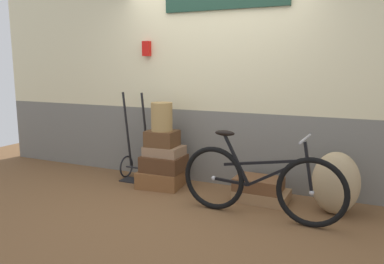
{
  "coord_description": "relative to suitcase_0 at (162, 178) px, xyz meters",
  "views": [
    {
      "loc": [
        1.86,
        -3.91,
        1.57
      ],
      "look_at": [
        -0.08,
        0.26,
        0.77
      ],
      "focal_mm": 36.21,
      "sensor_mm": 36.0,
      "label": 1
    }
  ],
  "objects": [
    {
      "name": "ground",
      "position": [
        0.56,
        -0.35,
        -0.14
      ],
      "size": [
        9.21,
        5.2,
        0.06
      ],
      "primitive_type": "cube",
      "color": "brown"
    },
    {
      "name": "luggage_trolley",
      "position": [
        -0.47,
        0.13,
        0.17
      ],
      "size": [
        0.38,
        0.38,
        1.21
      ],
      "color": "black",
      "rests_on": "ground"
    },
    {
      "name": "station_building",
      "position": [
        0.58,
        0.5,
        1.44
      ],
      "size": [
        7.21,
        0.74,
        3.08
      ],
      "color": "slate",
      "rests_on": "ground"
    },
    {
      "name": "suitcase_3",
      "position": [
        0.01,
        0.02,
        0.53
      ],
      "size": [
        0.4,
        0.35,
        0.2
      ],
      "primitive_type": "cube",
      "rotation": [
        0.0,
        0.0,
        0.05
      ],
      "color": "brown",
      "rests_on": "suitcase_2"
    },
    {
      "name": "wicker_basket",
      "position": [
        0.01,
        0.01,
        0.81
      ],
      "size": [
        0.27,
        0.27,
        0.36
      ],
      "primitive_type": "cylinder",
      "color": "#A8844C",
      "rests_on": "suitcase_3"
    },
    {
      "name": "suitcase_4",
      "position": [
        1.34,
        0.01,
        -0.04
      ],
      "size": [
        0.62,
        0.42,
        0.13
      ],
      "primitive_type": "cube",
      "rotation": [
        0.0,
        0.0,
        -0.01
      ],
      "color": "#9E754C",
      "rests_on": "ground"
    },
    {
      "name": "suitcase_2",
      "position": [
        0.03,
        0.03,
        0.37
      ],
      "size": [
        0.47,
        0.36,
        0.12
      ],
      "primitive_type": "cube",
      "rotation": [
        0.0,
        0.0,
        -0.0
      ],
      "color": "#937051",
      "rests_on": "suitcase_1"
    },
    {
      "name": "suitcase_1",
      "position": [
        0.03,
        0.01,
        0.21
      ],
      "size": [
        0.53,
        0.45,
        0.2
      ],
      "primitive_type": "cube",
      "rotation": [
        0.0,
        0.0,
        0.03
      ],
      "color": "#4C2D19",
      "rests_on": "suitcase_0"
    },
    {
      "name": "bicycle",
      "position": [
        1.44,
        -0.49,
        0.27
      ],
      "size": [
        1.75,
        0.46,
        0.89
      ],
      "color": "black",
      "rests_on": "ground"
    },
    {
      "name": "suitcase_5",
      "position": [
        1.3,
        -0.0,
        0.1
      ],
      "size": [
        0.55,
        0.38,
        0.15
      ],
      "primitive_type": "cube",
      "rotation": [
        0.0,
        0.0,
        -0.02
      ],
      "color": "brown",
      "rests_on": "suitcase_4"
    },
    {
      "name": "suitcase_0",
      "position": [
        0.0,
        0.0,
        0.0
      ],
      "size": [
        0.6,
        0.55,
        0.21
      ],
      "primitive_type": "cube",
      "rotation": [
        0.0,
        0.0,
        0.12
      ],
      "color": "brown",
      "rests_on": "ground"
    },
    {
      "name": "burlap_sack",
      "position": [
        2.14,
        -0.04,
        0.23
      ],
      "size": [
        0.5,
        0.42,
        0.67
      ],
      "primitive_type": "ellipsoid",
      "color": "tan",
      "rests_on": "ground"
    }
  ]
}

